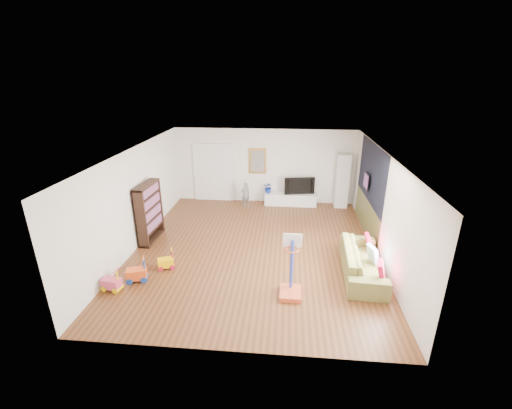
# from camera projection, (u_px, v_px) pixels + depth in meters

# --- Properties ---
(floor) EXTENTS (6.50, 7.50, 0.00)m
(floor) POSITION_uv_depth(u_px,v_px,m) (255.00, 248.00, 9.44)
(floor) COLOR brown
(floor) RESTS_ON ground
(ceiling) EXTENTS (6.50, 7.50, 0.00)m
(ceiling) POSITION_uv_depth(u_px,v_px,m) (255.00, 152.00, 8.46)
(ceiling) COLOR white
(ceiling) RESTS_ON ground
(wall_back) EXTENTS (6.50, 0.00, 2.70)m
(wall_back) POSITION_uv_depth(u_px,v_px,m) (264.00, 166.00, 12.43)
(wall_back) COLOR silver
(wall_back) RESTS_ON ground
(wall_front) EXTENTS (6.50, 0.00, 2.70)m
(wall_front) POSITION_uv_depth(u_px,v_px,m) (232.00, 286.00, 5.47)
(wall_front) COLOR silver
(wall_front) RESTS_ON ground
(wall_left) EXTENTS (0.00, 7.50, 2.70)m
(wall_left) POSITION_uv_depth(u_px,v_px,m) (135.00, 199.00, 9.23)
(wall_left) COLOR silver
(wall_left) RESTS_ON ground
(wall_right) EXTENTS (0.00, 7.50, 2.70)m
(wall_right) POSITION_uv_depth(u_px,v_px,m) (382.00, 207.00, 8.67)
(wall_right) COLOR white
(wall_right) RESTS_ON ground
(navy_accent) EXTENTS (0.01, 3.20, 1.70)m
(navy_accent) POSITION_uv_depth(u_px,v_px,m) (371.00, 173.00, 9.79)
(navy_accent) COLOR black
(navy_accent) RESTS_ON wall_right
(olive_wainscot) EXTENTS (0.01, 3.20, 1.00)m
(olive_wainscot) POSITION_uv_depth(u_px,v_px,m) (366.00, 216.00, 10.28)
(olive_wainscot) COLOR brown
(olive_wainscot) RESTS_ON wall_right
(doorway) EXTENTS (1.45, 0.06, 2.10)m
(doorway) POSITION_uv_depth(u_px,v_px,m) (213.00, 173.00, 12.67)
(doorway) COLOR white
(doorway) RESTS_ON ground
(painting_back) EXTENTS (0.62, 0.06, 0.92)m
(painting_back) POSITION_uv_depth(u_px,v_px,m) (258.00, 161.00, 12.34)
(painting_back) COLOR gold
(painting_back) RESTS_ON wall_back
(artwork_right) EXTENTS (0.04, 0.56, 0.46)m
(artwork_right) POSITION_uv_depth(u_px,v_px,m) (366.00, 181.00, 10.09)
(artwork_right) COLOR #7F3F8C
(artwork_right) RESTS_ON wall_right
(media_console) EXTENTS (1.86, 0.47, 0.43)m
(media_console) POSITION_uv_depth(u_px,v_px,m) (290.00, 199.00, 12.48)
(media_console) COLOR white
(media_console) RESTS_ON ground
(tall_cabinet) EXTENTS (0.46, 0.46, 1.93)m
(tall_cabinet) POSITION_uv_depth(u_px,v_px,m) (342.00, 181.00, 12.07)
(tall_cabinet) COLOR silver
(tall_cabinet) RESTS_ON ground
(bookshelf) EXTENTS (0.35, 1.17, 1.69)m
(bookshelf) POSITION_uv_depth(u_px,v_px,m) (149.00, 212.00, 9.66)
(bookshelf) COLOR black
(bookshelf) RESTS_ON ground
(sofa) EXTENTS (1.02, 2.33, 0.67)m
(sofa) POSITION_uv_depth(u_px,v_px,m) (363.00, 261.00, 8.15)
(sofa) COLOR olive
(sofa) RESTS_ON ground
(basketball_hoop) EXTENTS (0.49, 0.59, 1.39)m
(basketball_hoop) POSITION_uv_depth(u_px,v_px,m) (292.00, 267.00, 7.22)
(basketball_hoop) COLOR #C64C29
(basketball_hoop) RESTS_ON ground
(ride_on_yellow) EXTENTS (0.44, 0.36, 0.51)m
(ride_on_yellow) POSITION_uv_depth(u_px,v_px,m) (166.00, 259.00, 8.39)
(ride_on_yellow) COLOR #FFC300
(ride_on_yellow) RESTS_ON ground
(ride_on_orange) EXTENTS (0.50, 0.39, 0.59)m
(ride_on_orange) POSITION_uv_depth(u_px,v_px,m) (136.00, 270.00, 7.87)
(ride_on_orange) COLOR #E9541C
(ride_on_orange) RESTS_ON ground
(ride_on_pink) EXTENTS (0.44, 0.31, 0.54)m
(ride_on_pink) POSITION_uv_depth(u_px,v_px,m) (111.00, 280.00, 7.55)
(ride_on_pink) COLOR #D34268
(ride_on_pink) RESTS_ON ground
(child) EXTENTS (0.39, 0.34, 0.90)m
(child) POSITION_uv_depth(u_px,v_px,m) (245.00, 194.00, 12.27)
(child) COLOR slate
(child) RESTS_ON ground
(tv) EXTENTS (1.10, 0.34, 0.63)m
(tv) POSITION_uv_depth(u_px,v_px,m) (299.00, 185.00, 12.32)
(tv) COLOR black
(tv) RESTS_ON media_console
(vase_plant) EXTENTS (0.43, 0.40, 0.40)m
(vase_plant) POSITION_uv_depth(u_px,v_px,m) (269.00, 187.00, 12.43)
(vase_plant) COLOR #112A98
(vase_plant) RESTS_ON media_console
(pillow_left) EXTENTS (0.20, 0.41, 0.40)m
(pillow_left) POSITION_uv_depth(u_px,v_px,m) (381.00, 270.00, 7.43)
(pillow_left) COLOR #C61141
(pillow_left) RESTS_ON sofa
(pillow_center) EXTENTS (0.20, 0.42, 0.40)m
(pillow_center) POSITION_uv_depth(u_px,v_px,m) (373.00, 254.00, 8.10)
(pillow_center) COLOR white
(pillow_center) RESTS_ON sofa
(pillow_right) EXTENTS (0.11, 0.37, 0.36)m
(pillow_right) POSITION_uv_depth(u_px,v_px,m) (368.00, 241.00, 8.70)
(pillow_right) COLOR #BD0830
(pillow_right) RESTS_ON sofa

